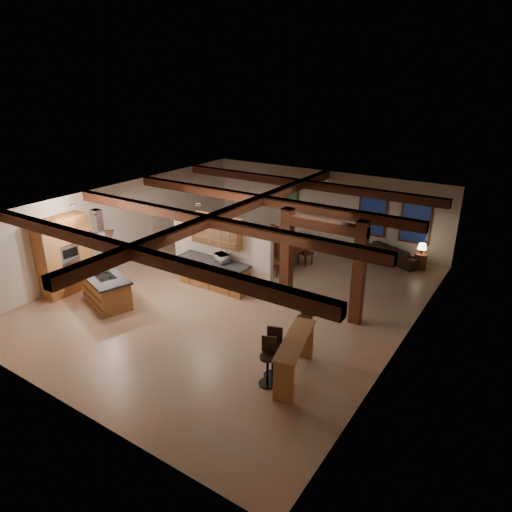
% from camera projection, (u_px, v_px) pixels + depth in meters
% --- Properties ---
extents(ground, '(12.00, 12.00, 0.00)m').
position_uv_depth(ground, '(238.00, 296.00, 14.05)').
color(ground, tan).
rests_on(ground, ground).
extents(room_walls, '(12.00, 12.00, 12.00)m').
position_uv_depth(room_walls, '(237.00, 242.00, 13.40)').
color(room_walls, beige).
rests_on(room_walls, ground).
extents(ceiling_beams, '(10.00, 12.00, 0.28)m').
position_uv_depth(ceiling_beams, '(237.00, 210.00, 13.03)').
color(ceiling_beams, '#401610').
rests_on(ceiling_beams, room_walls).
extents(timber_posts, '(2.50, 0.30, 2.90)m').
position_uv_depth(timber_posts, '(322.00, 254.00, 12.51)').
color(timber_posts, '#401610').
rests_on(timber_posts, ground).
extents(partition_wall, '(3.80, 0.18, 2.20)m').
position_uv_depth(partition_wall, '(221.00, 252.00, 14.55)').
color(partition_wall, beige).
rests_on(partition_wall, ground).
extents(pantry_cabinet, '(0.67, 1.60, 2.40)m').
position_uv_depth(pantry_cabinet, '(64.00, 255.00, 13.97)').
color(pantry_cabinet, '#AB6237').
rests_on(pantry_cabinet, ground).
extents(back_counter, '(2.50, 0.66, 0.94)m').
position_uv_depth(back_counter, '(214.00, 274.00, 14.47)').
color(back_counter, '#AB6237').
rests_on(back_counter, ground).
extents(upper_display_cabinet, '(1.80, 0.36, 0.95)m').
position_uv_depth(upper_display_cabinet, '(217.00, 231.00, 14.12)').
color(upper_display_cabinet, '#AB6237').
rests_on(upper_display_cabinet, partition_wall).
extents(range_hood, '(1.10, 1.10, 1.40)m').
position_uv_depth(range_hood, '(101.00, 248.00, 12.93)').
color(range_hood, silver).
rests_on(range_hood, room_walls).
extents(back_windows, '(2.70, 0.07, 1.70)m').
position_uv_depth(back_windows, '(394.00, 217.00, 16.68)').
color(back_windows, '#401610').
rests_on(back_windows, room_walls).
extents(framed_art, '(0.65, 0.05, 0.85)m').
position_uv_depth(framed_art, '(291.00, 196.00, 18.80)').
color(framed_art, '#401610').
rests_on(framed_art, room_walls).
extents(recessed_cans, '(3.16, 2.46, 0.03)m').
position_uv_depth(recessed_cans, '(123.00, 208.00, 12.79)').
color(recessed_cans, silver).
rests_on(recessed_cans, room_walls).
extents(kitchen_island, '(2.04, 1.50, 0.91)m').
position_uv_depth(kitchen_island, '(106.00, 290.00, 13.42)').
color(kitchen_island, '#AB6237').
rests_on(kitchen_island, ground).
extents(dining_table, '(2.06, 1.31, 0.68)m').
position_uv_depth(dining_table, '(278.00, 255.00, 16.34)').
color(dining_table, '#38140E').
rests_on(dining_table, ground).
extents(sofa, '(2.22, 1.60, 0.61)m').
position_uv_depth(sofa, '(395.00, 253.00, 16.61)').
color(sofa, black).
rests_on(sofa, ground).
extents(microwave, '(0.57, 0.48, 0.27)m').
position_uv_depth(microwave, '(222.00, 258.00, 14.09)').
color(microwave, silver).
rests_on(microwave, back_counter).
extents(bar_counter, '(0.92, 1.97, 1.01)m').
position_uv_depth(bar_counter, '(295.00, 352.00, 10.02)').
color(bar_counter, '#AB6237').
rests_on(bar_counter, ground).
extents(side_table, '(0.51, 0.51, 0.54)m').
position_uv_depth(side_table, '(420.00, 261.00, 16.02)').
color(side_table, '#401610').
rests_on(side_table, ground).
extents(table_lamp, '(0.31, 0.31, 0.37)m').
position_uv_depth(table_lamp, '(422.00, 247.00, 15.83)').
color(table_lamp, black).
rests_on(table_lamp, side_table).
extents(bar_stool_a, '(0.43, 0.44, 1.17)m').
position_uv_depth(bar_stool_a, '(273.00, 353.00, 10.14)').
color(bar_stool_a, black).
rests_on(bar_stool_a, ground).
extents(bar_stool_b, '(0.41, 0.42, 1.11)m').
position_uv_depth(bar_stool_b, '(268.00, 361.00, 9.88)').
color(bar_stool_b, black).
rests_on(bar_stool_b, ground).
extents(bar_stool_c, '(0.44, 0.44, 1.25)m').
position_uv_depth(bar_stool_c, '(305.00, 324.00, 11.24)').
color(bar_stool_c, black).
rests_on(bar_stool_c, ground).
extents(dining_chairs, '(2.23, 2.23, 1.18)m').
position_uv_depth(dining_chairs, '(278.00, 248.00, 16.24)').
color(dining_chairs, '#401610').
rests_on(dining_chairs, ground).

